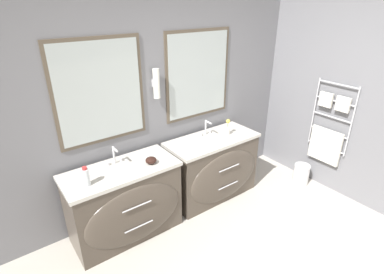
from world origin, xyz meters
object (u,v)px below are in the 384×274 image
(amenity_bowl, at_px, (151,160))
(waste_bin, at_px, (301,174))
(vanity_left, at_px, (126,203))
(flower_vase, at_px, (228,128))
(toiletry_bottle, at_px, (86,177))
(vanity_right, at_px, (213,168))

(amenity_bowl, height_order, waste_bin, amenity_bowl)
(vanity_left, bearing_deg, amenity_bowl, -9.94)
(flower_vase, relative_size, waste_bin, 0.71)
(toiletry_bottle, relative_size, waste_bin, 0.66)
(toiletry_bottle, relative_size, amenity_bowl, 1.62)
(toiletry_bottle, distance_m, waste_bin, 2.85)
(vanity_right, distance_m, amenity_bowl, 1.00)
(vanity_right, relative_size, amenity_bowl, 9.83)
(vanity_left, height_order, amenity_bowl, amenity_bowl)
(amenity_bowl, bearing_deg, flower_vase, 3.41)
(flower_vase, bearing_deg, toiletry_bottle, -177.85)
(toiletry_bottle, bearing_deg, flower_vase, 2.15)
(vanity_right, xyz_separation_m, flower_vase, (0.22, 0.01, 0.48))
(vanity_left, xyz_separation_m, waste_bin, (2.35, -0.52, -0.26))
(amenity_bowl, distance_m, waste_bin, 2.21)
(flower_vase, bearing_deg, waste_bin, -30.17)
(vanity_right, xyz_separation_m, amenity_bowl, (-0.90, -0.05, 0.43))
(vanity_right, relative_size, toiletry_bottle, 6.08)
(vanity_right, distance_m, flower_vase, 0.53)
(vanity_right, height_order, waste_bin, vanity_right)
(amenity_bowl, bearing_deg, vanity_right, 3.35)
(toiletry_bottle, bearing_deg, vanity_left, 8.25)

